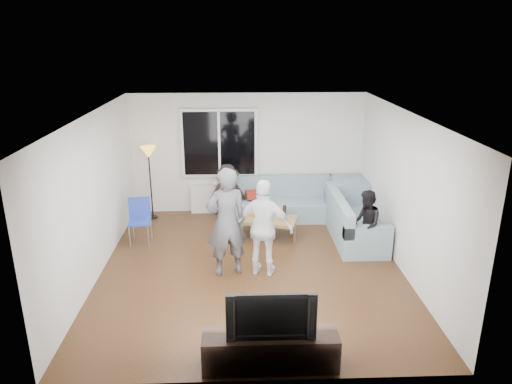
{
  "coord_description": "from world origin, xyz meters",
  "views": [
    {
      "loc": [
        -0.2,
        -7.17,
        3.77
      ],
      "look_at": [
        0.1,
        0.6,
        1.15
      ],
      "focal_mm": 33.18,
      "sensor_mm": 36.0,
      "label": 1
    }
  ],
  "objects_px": {
    "coffee_table": "(267,228)",
    "player_right": "(264,228)",
    "spectator_right": "(366,224)",
    "floor_lamp": "(151,183)",
    "television": "(271,312)",
    "sofa_right_section": "(355,217)",
    "player_left": "(227,222)",
    "sofa_back_section": "(280,199)",
    "tv_console": "(270,350)",
    "side_chair": "(140,222)",
    "spectator_back": "(228,192)"
  },
  "relations": [
    {
      "from": "player_right",
      "to": "floor_lamp",
      "type": "bearing_deg",
      "value": -32.62
    },
    {
      "from": "player_right",
      "to": "tv_console",
      "type": "xyz_separation_m",
      "value": [
        -0.05,
        -2.29,
        -0.59
      ]
    },
    {
      "from": "tv_console",
      "to": "television",
      "type": "distance_m",
      "value": 0.52
    },
    {
      "from": "coffee_table",
      "to": "spectator_right",
      "type": "relative_size",
      "value": 0.91
    },
    {
      "from": "sofa_right_section",
      "to": "spectator_right",
      "type": "distance_m",
      "value": 0.77
    },
    {
      "from": "side_chair",
      "to": "spectator_right",
      "type": "xyz_separation_m",
      "value": [
        4.07,
        -0.66,
        0.17
      ]
    },
    {
      "from": "sofa_back_section",
      "to": "television",
      "type": "relative_size",
      "value": 2.24
    },
    {
      "from": "sofa_right_section",
      "to": "spectator_back",
      "type": "relative_size",
      "value": 1.68
    },
    {
      "from": "side_chair",
      "to": "television",
      "type": "height_order",
      "value": "television"
    },
    {
      "from": "sofa_back_section",
      "to": "floor_lamp",
      "type": "distance_m",
      "value": 2.74
    },
    {
      "from": "floor_lamp",
      "to": "television",
      "type": "distance_m",
      "value": 5.34
    },
    {
      "from": "player_right",
      "to": "spectator_back",
      "type": "relative_size",
      "value": 1.35
    },
    {
      "from": "spectator_back",
      "to": "tv_console",
      "type": "xyz_separation_m",
      "value": [
        0.58,
        -4.8,
        -0.37
      ]
    },
    {
      "from": "player_left",
      "to": "coffee_table",
      "type": "bearing_deg",
      "value": -133.18
    },
    {
      "from": "television",
      "to": "side_chair",
      "type": "bearing_deg",
      "value": 121.64
    },
    {
      "from": "coffee_table",
      "to": "player_right",
      "type": "relative_size",
      "value": 0.68
    },
    {
      "from": "side_chair",
      "to": "floor_lamp",
      "type": "height_order",
      "value": "floor_lamp"
    },
    {
      "from": "player_right",
      "to": "spectator_right",
      "type": "relative_size",
      "value": 1.34
    },
    {
      "from": "sofa_right_section",
      "to": "television",
      "type": "height_order",
      "value": "television"
    },
    {
      "from": "spectator_right",
      "to": "sofa_right_section",
      "type": "bearing_deg",
      "value": -176.45
    },
    {
      "from": "sofa_right_section",
      "to": "spectator_right",
      "type": "height_order",
      "value": "spectator_right"
    },
    {
      "from": "floor_lamp",
      "to": "sofa_right_section",
      "type": "bearing_deg",
      "value": -16.62
    },
    {
      "from": "sofa_right_section",
      "to": "player_left",
      "type": "xyz_separation_m",
      "value": [
        -2.42,
        -1.32,
        0.48
      ]
    },
    {
      "from": "coffee_table",
      "to": "television",
      "type": "bearing_deg",
      "value": -93.02
    },
    {
      "from": "coffee_table",
      "to": "player_left",
      "type": "relative_size",
      "value": 0.61
    },
    {
      "from": "coffee_table",
      "to": "spectator_back",
      "type": "height_order",
      "value": "spectator_back"
    },
    {
      "from": "floor_lamp",
      "to": "spectator_back",
      "type": "xyz_separation_m",
      "value": [
        1.61,
        -0.07,
        -0.19
      ]
    },
    {
      "from": "spectator_back",
      "to": "side_chair",
      "type": "bearing_deg",
      "value": -147.64
    },
    {
      "from": "player_left",
      "to": "spectator_right",
      "type": "bearing_deg",
      "value": 178.08
    },
    {
      "from": "floor_lamp",
      "to": "tv_console",
      "type": "height_order",
      "value": "floor_lamp"
    },
    {
      "from": "player_left",
      "to": "side_chair",
      "type": "bearing_deg",
      "value": -52.04
    },
    {
      "from": "sofa_back_section",
      "to": "spectator_right",
      "type": "relative_size",
      "value": 1.91
    },
    {
      "from": "side_chair",
      "to": "tv_console",
      "type": "relative_size",
      "value": 0.54
    },
    {
      "from": "sofa_right_section",
      "to": "player_left",
      "type": "distance_m",
      "value": 2.8
    },
    {
      "from": "television",
      "to": "spectator_back",
      "type": "bearing_deg",
      "value": 96.94
    },
    {
      "from": "side_chair",
      "to": "player_left",
      "type": "relative_size",
      "value": 0.48
    },
    {
      "from": "floor_lamp",
      "to": "player_left",
      "type": "height_order",
      "value": "player_left"
    },
    {
      "from": "spectator_back",
      "to": "sofa_right_section",
      "type": "bearing_deg",
      "value": -30.0
    },
    {
      "from": "sofa_back_section",
      "to": "tv_console",
      "type": "relative_size",
      "value": 1.44
    },
    {
      "from": "side_chair",
      "to": "spectator_right",
      "type": "relative_size",
      "value": 0.71
    },
    {
      "from": "sofa_back_section",
      "to": "tv_console",
      "type": "height_order",
      "value": "sofa_back_section"
    },
    {
      "from": "player_left",
      "to": "spectator_right",
      "type": "height_order",
      "value": "player_left"
    },
    {
      "from": "floor_lamp",
      "to": "coffee_table",
      "type": "bearing_deg",
      "value": -25.25
    },
    {
      "from": "player_left",
      "to": "spectator_back",
      "type": "relative_size",
      "value": 1.52
    },
    {
      "from": "player_right",
      "to": "tv_console",
      "type": "bearing_deg",
      "value": 105.03
    },
    {
      "from": "floor_lamp",
      "to": "television",
      "type": "bearing_deg",
      "value": -65.69
    },
    {
      "from": "sofa_back_section",
      "to": "player_right",
      "type": "distance_m",
      "value": 2.55
    },
    {
      "from": "sofa_right_section",
      "to": "coffee_table",
      "type": "relative_size",
      "value": 1.82
    },
    {
      "from": "sofa_back_section",
      "to": "sofa_right_section",
      "type": "distance_m",
      "value": 1.76
    },
    {
      "from": "side_chair",
      "to": "player_left",
      "type": "bearing_deg",
      "value": -44.58
    }
  ]
}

